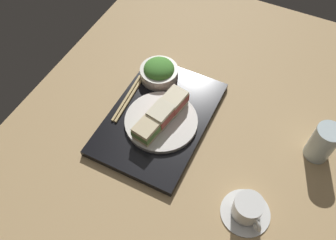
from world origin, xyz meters
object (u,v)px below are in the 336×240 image
at_px(sandwich_middle, 161,115).
at_px(chopsticks_pair, 128,98).
at_px(salad_bowl, 159,71).
at_px(sandwich_far, 147,130).
at_px(drinking_glass, 323,143).
at_px(sandwich_near, 174,101).
at_px(coffee_cup, 247,209).
at_px(sandwich_plate, 161,121).

height_order(sandwich_middle, chopsticks_pair, sandwich_middle).
bearing_deg(salad_bowl, sandwich_far, 18.68).
bearing_deg(drinking_glass, sandwich_near, -83.44).
xyz_separation_m(sandwich_middle, chopsticks_pair, (-0.04, -0.13, -0.04)).
bearing_deg(coffee_cup, sandwich_near, -124.43).
distance_m(sandwich_near, coffee_cup, 0.37).
bearing_deg(chopsticks_pair, sandwich_near, 100.60).
bearing_deg(sandwich_plate, sandwich_middle, -99.46).
bearing_deg(sandwich_plate, drinking_glass, 104.27).
distance_m(sandwich_middle, sandwich_far, 0.06).
bearing_deg(sandwich_far, sandwich_plate, 168.45).
xyz_separation_m(sandwich_plate, drinking_glass, (-0.11, 0.44, 0.03)).
bearing_deg(sandwich_middle, sandwich_far, -11.55).
height_order(salad_bowl, drinking_glass, drinking_glass).
bearing_deg(sandwich_middle, salad_bowl, -151.04).
bearing_deg(sandwich_plate, sandwich_near, 168.45).
height_order(sandwich_plate, coffee_cup, coffee_cup).
relative_size(sandwich_middle, coffee_cup, 0.63).
bearing_deg(chopsticks_pair, sandwich_far, 50.75).
relative_size(sandwich_near, drinking_glass, 0.71).
height_order(sandwich_near, salad_bowl, same).
bearing_deg(sandwich_near, drinking_glass, 96.56).
xyz_separation_m(chopsticks_pair, coffee_cup, (0.18, 0.45, 0.00)).
distance_m(sandwich_plate, chopsticks_pair, 0.14).
relative_size(sandwich_plate, sandwich_near, 2.58).
relative_size(sandwich_middle, drinking_glass, 0.68).
height_order(sandwich_plate, sandwich_middle, sandwich_middle).
distance_m(sandwich_middle, drinking_glass, 0.45).
relative_size(sandwich_middle, salad_bowl, 0.66).
height_order(sandwich_near, coffee_cup, sandwich_near).
height_order(chopsticks_pair, coffee_cup, coffee_cup).
bearing_deg(drinking_glass, chopsticks_pair, -82.41).
xyz_separation_m(sandwich_plate, salad_bowl, (-0.16, -0.09, 0.02)).
relative_size(salad_bowl, coffee_cup, 0.95).
height_order(salad_bowl, chopsticks_pair, salad_bowl).
distance_m(sandwich_middle, chopsticks_pair, 0.14).
relative_size(sandwich_plate, sandwich_middle, 2.68).
xyz_separation_m(sandwich_middle, sandwich_far, (0.06, -0.01, -0.00)).
distance_m(sandwich_plate, sandwich_middle, 0.03).
xyz_separation_m(sandwich_near, coffee_cup, (0.21, 0.31, -0.03)).
distance_m(sandwich_plate, coffee_cup, 0.35).
relative_size(sandwich_plate, chopsticks_pair, 1.11).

